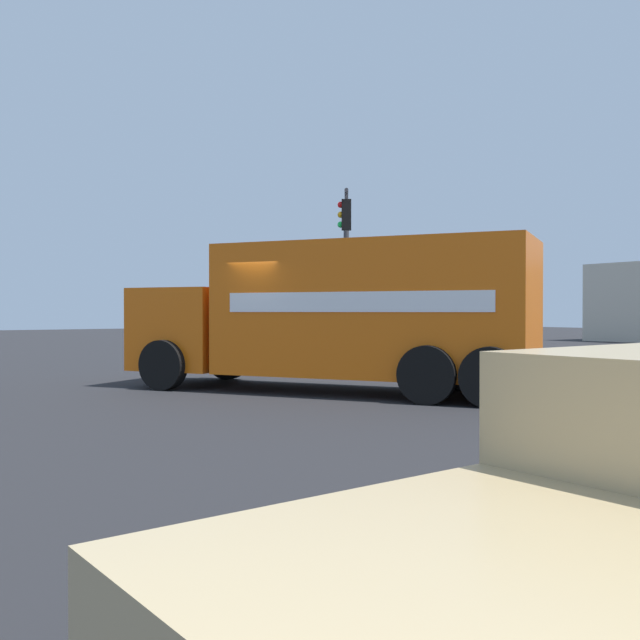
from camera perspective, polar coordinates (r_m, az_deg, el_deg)
ground_plane at (r=14.67m, az=-3.61°, el=-5.44°), size 100.00×100.00×0.00m
delivery_truck at (r=13.94m, az=1.69°, el=0.41°), size 8.07×6.45×2.87m
traffic_light_primary at (r=24.68m, az=2.10°, el=5.57°), size 3.36×2.47×5.56m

